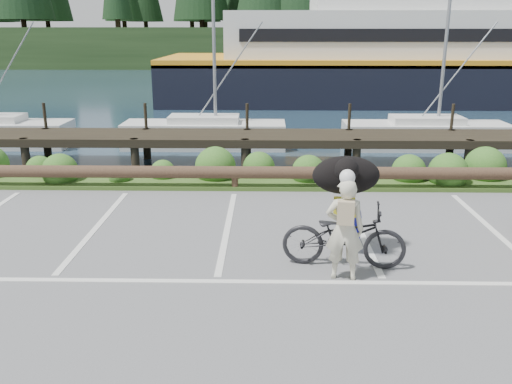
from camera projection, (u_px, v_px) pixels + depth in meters
ground at (219, 271)px, 8.81m from camera, size 72.00×72.00×0.00m
harbor_backdrop at (265, 54)px, 83.92m from camera, size 170.00×160.00×30.00m
vegetation_strip at (236, 181)px, 13.87m from camera, size 34.00×1.60×0.10m
log_rail at (235, 190)px, 13.21m from camera, size 32.00×0.30×0.60m
bicycle at (344, 236)px, 8.85m from camera, size 2.08×0.96×1.06m
cyclist at (345, 230)px, 8.32m from camera, size 0.64×0.47×1.63m
dog at (346, 175)px, 9.21m from camera, size 0.71×1.21×0.66m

